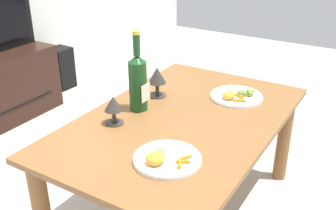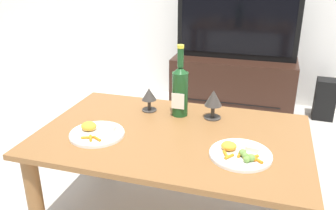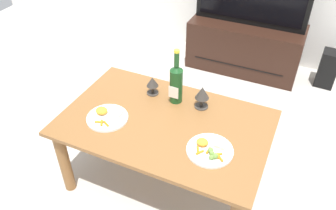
{
  "view_description": "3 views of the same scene",
  "coord_description": "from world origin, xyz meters",
  "px_view_note": "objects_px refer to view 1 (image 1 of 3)",
  "views": [
    {
      "loc": [
        -1.33,
        -0.74,
        1.3
      ],
      "look_at": [
        -0.04,
        0.05,
        0.58
      ],
      "focal_mm": 42.33,
      "sensor_mm": 36.0,
      "label": 1
    },
    {
      "loc": [
        0.39,
        -1.38,
        1.24
      ],
      "look_at": [
        -0.05,
        0.08,
        0.62
      ],
      "focal_mm": 37.56,
      "sensor_mm": 36.0,
      "label": 2
    },
    {
      "loc": [
        0.65,
        -1.37,
        1.83
      ],
      "look_at": [
        0.0,
        0.03,
        0.62
      ],
      "focal_mm": 36.54,
      "sensor_mm": 36.0,
      "label": 3
    }
  ],
  "objects_px": {
    "dinner_plate_left": "(166,158)",
    "dining_table": "(181,136)",
    "dinner_plate_right": "(236,96)",
    "floor_speaker": "(61,68)",
    "goblet_right": "(157,77)",
    "wine_bottle": "(138,80)",
    "goblet_left": "(113,106)"
  },
  "relations": [
    {
      "from": "floor_speaker",
      "to": "dinner_plate_left",
      "type": "distance_m",
      "value": 2.15
    },
    {
      "from": "goblet_right",
      "to": "dinner_plate_right",
      "type": "height_order",
      "value": "goblet_right"
    },
    {
      "from": "dining_table",
      "to": "goblet_left",
      "type": "relative_size",
      "value": 9.81
    },
    {
      "from": "goblet_right",
      "to": "dinner_plate_left",
      "type": "relative_size",
      "value": 0.6
    },
    {
      "from": "goblet_left",
      "to": "dining_table",
      "type": "bearing_deg",
      "value": -49.02
    },
    {
      "from": "dining_table",
      "to": "wine_bottle",
      "type": "xyz_separation_m",
      "value": [
        -0.02,
        0.21,
        0.23
      ]
    },
    {
      "from": "floor_speaker",
      "to": "goblet_right",
      "type": "xyz_separation_m",
      "value": [
        -0.72,
        -1.42,
        0.44
      ]
    },
    {
      "from": "dinner_plate_left",
      "to": "dining_table",
      "type": "bearing_deg",
      "value": 20.13
    },
    {
      "from": "dining_table",
      "to": "floor_speaker",
      "type": "relative_size",
      "value": 3.54
    },
    {
      "from": "dining_table",
      "to": "floor_speaker",
      "type": "distance_m",
      "value": 1.87
    },
    {
      "from": "wine_bottle",
      "to": "goblet_right",
      "type": "height_order",
      "value": "wine_bottle"
    },
    {
      "from": "floor_speaker",
      "to": "wine_bottle",
      "type": "distance_m",
      "value": 1.75
    },
    {
      "from": "dinner_plate_left",
      "to": "goblet_right",
      "type": "bearing_deg",
      "value": 35.69
    },
    {
      "from": "dining_table",
      "to": "goblet_right",
      "type": "height_order",
      "value": "goblet_right"
    },
    {
      "from": "goblet_right",
      "to": "dinner_plate_right",
      "type": "relative_size",
      "value": 0.59
    },
    {
      "from": "dining_table",
      "to": "wine_bottle",
      "type": "distance_m",
      "value": 0.31
    },
    {
      "from": "dinner_plate_right",
      "to": "goblet_right",
      "type": "bearing_deg",
      "value": 116.9
    },
    {
      "from": "goblet_right",
      "to": "dinner_plate_right",
      "type": "distance_m",
      "value": 0.39
    },
    {
      "from": "goblet_left",
      "to": "dinner_plate_right",
      "type": "height_order",
      "value": "goblet_left"
    },
    {
      "from": "dining_table",
      "to": "dinner_plate_right",
      "type": "xyz_separation_m",
      "value": [
        0.32,
        -0.12,
        0.1
      ]
    },
    {
      "from": "floor_speaker",
      "to": "goblet_left",
      "type": "xyz_separation_m",
      "value": [
        -1.06,
        -1.42,
        0.43
      ]
    },
    {
      "from": "goblet_left",
      "to": "floor_speaker",
      "type": "bearing_deg",
      "value": 53.35
    },
    {
      "from": "dining_table",
      "to": "wine_bottle",
      "type": "relative_size",
      "value": 3.36
    },
    {
      "from": "dining_table",
      "to": "dinner_plate_left",
      "type": "height_order",
      "value": "dinner_plate_left"
    },
    {
      "from": "floor_speaker",
      "to": "wine_bottle",
      "type": "xyz_separation_m",
      "value": [
        -0.89,
        -1.43,
        0.49
      ]
    },
    {
      "from": "dining_table",
      "to": "goblet_left",
      "type": "bearing_deg",
      "value": 130.98
    },
    {
      "from": "wine_bottle",
      "to": "goblet_left",
      "type": "bearing_deg",
      "value": 177.38
    },
    {
      "from": "dining_table",
      "to": "dinner_plate_right",
      "type": "distance_m",
      "value": 0.35
    },
    {
      "from": "dining_table",
      "to": "wine_bottle",
      "type": "bearing_deg",
      "value": 95.97
    },
    {
      "from": "goblet_left",
      "to": "goblet_right",
      "type": "height_order",
      "value": "goblet_right"
    },
    {
      "from": "dinner_plate_left",
      "to": "dinner_plate_right",
      "type": "distance_m",
      "value": 0.64
    },
    {
      "from": "floor_speaker",
      "to": "dinner_plate_right",
      "type": "xyz_separation_m",
      "value": [
        -0.55,
        -1.76,
        0.36
      ]
    }
  ]
}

